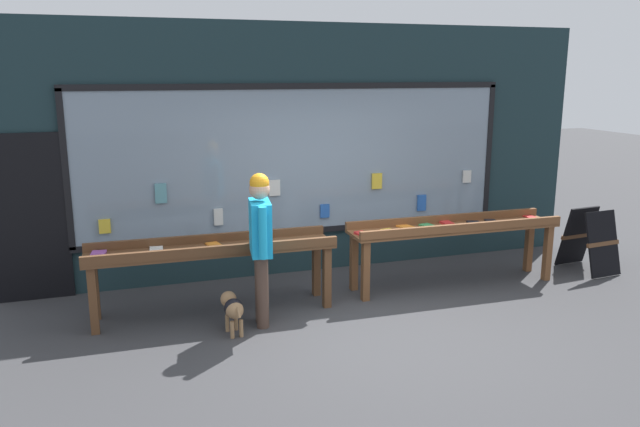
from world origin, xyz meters
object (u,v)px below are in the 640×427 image
Objects in this scene: small_dog at (233,307)px; display_table_right at (454,232)px; display_table_left at (213,254)px; sandwich_board_sign at (590,240)px; person_browsing at (261,237)px.

display_table_right is at bearing -83.21° from small_dog.
display_table_right is (3.20, 0.00, 0.01)m from display_table_left.
display_table_right is 2.19m from sandwich_board_sign.
display_table_left is 1.65× the size of person_browsing.
small_dog is 5.31m from sandwich_board_sign.
display_table_right reaches higher than display_table_left.
small_dog is 0.60× the size of sandwich_board_sign.
display_table_right is at bearing -71.18° from person_browsing.
display_table_right is 5.34× the size of small_dog.
display_table_left is at bearing -179.99° from display_table_right.
display_table_right is at bearing 0.01° from display_table_left.
display_table_left is at bearing 49.46° from person_browsing.
person_browsing is 1.94× the size of sandwich_board_sign.
sandwich_board_sign is (4.92, 0.44, -0.57)m from person_browsing.
display_table_right is 3.20m from small_dog.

